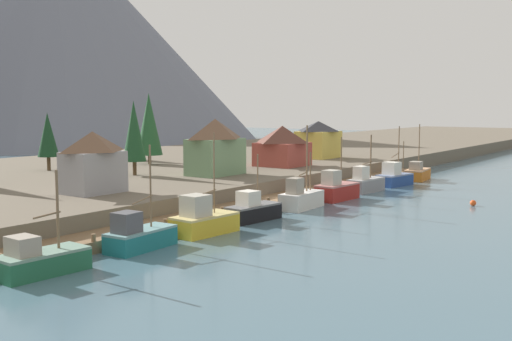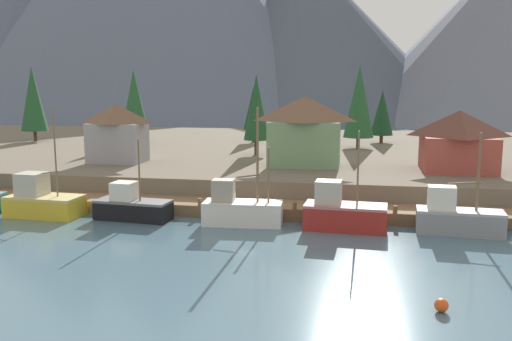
% 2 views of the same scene
% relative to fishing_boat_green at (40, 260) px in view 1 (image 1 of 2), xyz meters
% --- Properties ---
extents(ground_plane, '(400.00, 400.00, 1.00)m').
position_rel_fishing_boat_green_xyz_m(ground_plane, '(34.16, 21.65, -1.53)').
color(ground_plane, '#476675').
extents(dock, '(80.00, 4.00, 1.60)m').
position_rel_fishing_boat_green_xyz_m(dock, '(34.16, 3.63, -0.53)').
color(dock, brown).
rests_on(dock, ground_plane).
extents(shoreline_bank, '(400.00, 56.00, 2.50)m').
position_rel_fishing_boat_green_xyz_m(shoreline_bank, '(34.16, 33.65, 0.22)').
color(shoreline_bank, '#665B4C').
rests_on(shoreline_bank, ground_plane).
extents(mountain_far_ridge, '(134.45, 134.45, 72.52)m').
position_rel_fishing_boat_green_xyz_m(mountain_far_ridge, '(106.22, 140.88, 35.23)').
color(mountain_far_ridge, slate).
rests_on(mountain_far_ridge, ground_plane).
extents(fishing_boat_green, '(6.40, 3.04, 7.15)m').
position_rel_fishing_boat_green_xyz_m(fishing_boat_green, '(0.00, 0.00, 0.00)').
color(fishing_boat_green, '#1E5B3D').
rests_on(fishing_boat_green, ground_plane).
extents(fishing_boat_teal, '(6.42, 2.93, 8.41)m').
position_rel_fishing_boat_green_xyz_m(fishing_boat_teal, '(9.24, 0.03, 0.10)').
color(fishing_boat_teal, '#196B70').
rests_on(fishing_boat_teal, ground_plane).
extents(fishing_boat_yellow, '(6.43, 3.37, 9.16)m').
position_rel_fishing_boat_green_xyz_m(fishing_boat_yellow, '(16.90, -0.17, 0.25)').
color(fishing_boat_yellow, gold).
rests_on(fishing_boat_yellow, ground_plane).
extents(fishing_boat_black, '(6.45, 2.92, 6.70)m').
position_rel_fishing_boat_green_xyz_m(fishing_boat_black, '(24.83, 0.08, 0.07)').
color(fishing_boat_black, black).
rests_on(fishing_boat_black, ground_plane).
extents(fishing_boat_white, '(6.38, 2.86, 9.34)m').
position_rel_fishing_boat_green_xyz_m(fishing_boat_white, '(34.02, 0.08, 0.18)').
color(fishing_boat_white, silver).
rests_on(fishing_boat_white, ground_plane).
extents(fishing_boat_red, '(6.41, 3.07, 7.67)m').
position_rel_fishing_boat_green_xyz_m(fishing_boat_red, '(42.10, -0.01, 0.26)').
color(fishing_boat_red, maroon).
rests_on(fishing_boat_red, ground_plane).
extents(fishing_boat_grey, '(6.40, 2.71, 7.64)m').
position_rel_fishing_boat_green_xyz_m(fishing_boat_grey, '(50.55, 0.19, 0.20)').
color(fishing_boat_grey, gray).
rests_on(fishing_boat_grey, ground_plane).
extents(fishing_boat_blue, '(6.53, 3.41, 8.55)m').
position_rel_fishing_boat_green_xyz_m(fishing_boat_blue, '(59.05, -0.18, 0.20)').
color(fishing_boat_blue, navy).
rests_on(fishing_boat_blue, ground_plane).
extents(fishing_boat_orange, '(6.59, 3.61, 8.66)m').
position_rel_fishing_boat_green_xyz_m(fishing_boat_orange, '(67.58, -0.33, 0.05)').
color(fishing_boat_orange, '#CC6B1E').
rests_on(fishing_boat_orange, ground_plane).
extents(house_green, '(7.70, 4.83, 7.34)m').
position_rel_fishing_boat_green_xyz_m(house_green, '(37.66, 15.49, 5.22)').
color(house_green, '#6B8E66').
rests_on(house_green, shoreline_bank).
extents(house_grey, '(6.07, 4.43, 6.41)m').
position_rel_fishing_boat_green_xyz_m(house_grey, '(17.12, 14.95, 4.75)').
color(house_grey, gray).
rests_on(house_grey, shoreline_bank).
extents(house_yellow, '(7.34, 5.88, 6.35)m').
position_rel_fishing_boat_green_xyz_m(house_yellow, '(68.51, 17.97, 4.71)').
color(house_yellow, gold).
rests_on(house_yellow, shoreline_bank).
extents(house_red, '(7.18, 6.66, 6.02)m').
position_rel_fishing_boat_green_xyz_m(house_red, '(52.95, 15.12, 4.55)').
color(house_red, '#9E4238').
rests_on(house_red, shoreline_bank).
extents(conifer_near_right, '(2.93, 2.93, 8.09)m').
position_rel_fishing_boat_green_xyz_m(conifer_near_right, '(28.17, 37.75, 6.45)').
color(conifer_near_right, '#4C3823').
rests_on(conifer_near_right, shoreline_bank).
extents(conifer_mid_left, '(3.04, 3.04, 9.71)m').
position_rel_fishing_boat_green_xyz_m(conifer_mid_left, '(31.09, 23.68, 7.22)').
color(conifer_mid_left, '#4C3823').
rests_on(conifer_mid_left, shoreline_bank).
extents(conifer_mid_right, '(4.04, 4.04, 10.97)m').
position_rel_fishing_boat_green_xyz_m(conifer_mid_right, '(43.28, 33.32, 7.66)').
color(conifer_mid_right, '#4C3823').
rests_on(conifer_mid_right, shoreline_bank).
extents(conifer_back_left, '(3.26, 3.26, 7.62)m').
position_rel_fishing_boat_green_xyz_m(conifer_back_left, '(46.63, 40.36, 5.84)').
color(conifer_back_left, '#4C3823').
rests_on(conifer_back_left, shoreline_bank).
extents(channel_buoy, '(0.70, 0.70, 0.70)m').
position_rel_fishing_boat_green_xyz_m(channel_buoy, '(47.31, -15.05, -0.68)').
color(channel_buoy, '#E04C19').
rests_on(channel_buoy, ground_plane).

